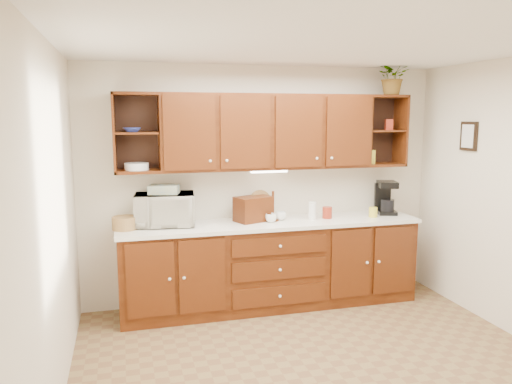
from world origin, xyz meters
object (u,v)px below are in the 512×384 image
bread_box (253,209)px  potted_plant (393,77)px  microwave (165,209)px  coffee_maker (386,198)px

bread_box → potted_plant: size_ratio=0.95×
potted_plant → microwave: bearing=179.4°
microwave → bread_box: size_ratio=1.57×
coffee_maker → potted_plant: size_ratio=0.94×
coffee_maker → microwave: bearing=-164.0°
microwave → potted_plant: (2.55, -0.03, 1.39)m
bread_box → coffee_maker: 1.59m
microwave → bread_box: microwave is taller
bread_box → coffee_maker: coffee_maker is taller
potted_plant → coffee_maker: bearing=166.6°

